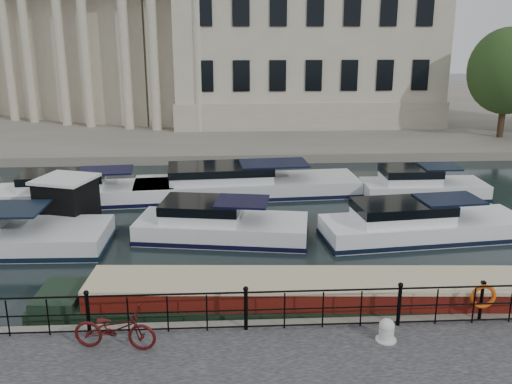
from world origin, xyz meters
TOP-DOWN VIEW (x-y plane):
  - ground_plane at (0.00, 0.00)m, footprint 160.00×160.00m
  - far_bank at (0.00, 39.00)m, footprint 120.00×42.00m
  - railing at (0.00, -2.25)m, footprint 24.14×0.14m
  - civic_building at (-1.00, 34.71)m, footprint 53.55×31.84m
  - bicycle at (-3.21, -2.96)m, footprint 2.12×1.02m
  - mooring_bollard at (3.48, -2.98)m, footprint 0.52×0.52m
  - life_ring_post at (6.26, -2.17)m, footprint 0.69×0.19m
  - narrowboat at (1.78, -0.66)m, footprint 15.67×2.99m
  - harbour_hut at (-7.04, 7.50)m, footprint 3.55×3.24m
  - cabin_cruisers at (-1.40, 8.24)m, footprint 26.97×10.00m

SIDE VIEW (x-z plane):
  - ground_plane at x=0.00m, z-range 0.00..0.00m
  - far_bank at x=0.00m, z-range 0.00..0.55m
  - narrowboat at x=1.78m, z-range -0.42..1.15m
  - cabin_cruisers at x=-1.40m, z-range -0.63..1.36m
  - mooring_bollard at x=3.48m, z-range 0.53..1.12m
  - harbour_hut at x=-7.04m, z-range -0.14..2.04m
  - bicycle at x=-3.21m, z-range 0.55..1.62m
  - railing at x=0.00m, z-range 0.59..1.81m
  - life_ring_post at x=6.26m, z-range 0.69..1.81m
  - civic_building at x=-1.00m, z-range -1.39..15.46m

